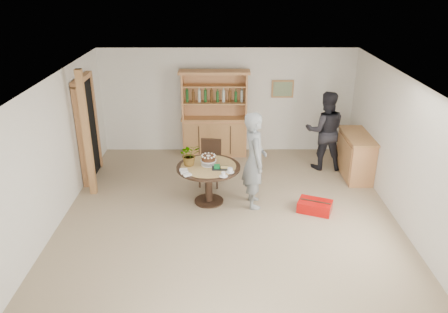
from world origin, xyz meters
The scene contains 17 objects.
ground centered at (0.00, 0.00, 0.00)m, with size 7.00×7.00×0.00m, color tan.
room_shell centered at (0.00, 0.01, 1.74)m, with size 6.04×7.04×2.52m.
doorway centered at (-2.93, 2.00, 1.11)m, with size 0.13×1.10×2.18m.
pine_post centered at (-2.70, 1.20, 1.25)m, with size 0.12×0.12×2.50m, color #B97F4E.
hutch centered at (-0.30, 3.24, 0.69)m, with size 1.62×0.54×2.04m.
sideboard centered at (2.74, 2.00, 0.47)m, with size 0.54×1.26×0.94m.
dining_table centered at (-0.38, 0.83, 0.60)m, with size 1.20×1.20×0.76m.
dining_chair centered at (-0.37, 1.66, 0.54)m, with size 0.48×0.48×0.95m.
birthday_cake centered at (-0.38, 0.88, 0.88)m, with size 0.30×0.30×0.20m.
flower_vase centered at (-0.73, 0.88, 0.97)m, with size 0.38×0.33×0.42m, color #3F7233.
gift_tray centered at (-0.16, 0.71, 0.79)m, with size 0.30×0.20×0.08m.
coffee_cup_a centered at (0.02, 0.55, 0.80)m, with size 0.15×0.15×0.09m.
coffee_cup_b centered at (-0.10, 0.38, 0.79)m, with size 0.15×0.15×0.08m.
napkins centered at (-0.79, 0.52, 0.77)m, with size 0.24×0.33×0.03m.
teen_boy centered at (0.47, 0.73, 0.92)m, with size 0.67×0.44×1.84m, color gray.
adult_person centered at (2.13, 2.43, 0.88)m, with size 0.86×0.67×1.76m, color black.
red_suitcase centered at (1.60, 0.47, 0.10)m, with size 0.71×0.60×0.21m.
Camera 1 is at (-0.11, -6.58, 4.13)m, focal length 35.00 mm.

